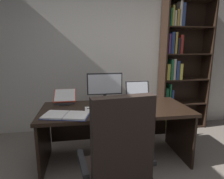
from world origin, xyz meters
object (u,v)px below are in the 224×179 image
reading_stand_with_book (65,97)px  pen (93,109)px  desk (114,119)px  notepad (91,109)px  office_chair (118,168)px  computer_mouse (135,110)px  laptop (139,97)px  open_binder (66,115)px  keyboard (110,112)px  monitor (105,88)px  bookshelf (179,68)px

reading_stand_with_book → pen: (0.35, -0.37, -0.07)m
pen → desk: bearing=22.0°
reading_stand_with_book → notepad: bearing=-48.1°
office_chair → computer_mouse: bearing=56.8°
laptop → notepad: laptop is taller
open_binder → pen: 0.36m
laptop → pen: laptop is taller
computer_mouse → open_binder: computer_mouse is taller
keyboard → monitor: bearing=90.0°
desk → reading_stand_with_book: reading_stand_with_book is taller
desk → bookshelf: bearing=32.7°
laptop → office_chair: bearing=-114.7°
computer_mouse → notepad: size_ratio=0.50×
laptop → computer_mouse: 0.50m
monitor → keyboard: bearing=-90.0°
open_binder → pen: bearing=45.9°
monitor → reading_stand_with_book: (-0.54, 0.06, -0.12)m
desk → computer_mouse: 0.38m
monitor → reading_stand_with_book: monitor is taller
open_binder → notepad: bearing=47.6°
desk → laptop: 0.51m
reading_stand_with_book → desk: bearing=-22.0°
monitor → computer_mouse: (0.30, -0.44, -0.18)m
bookshelf → laptop: (-0.91, -0.64, -0.33)m
monitor → keyboard: size_ratio=1.14×
laptop → pen: (-0.68, -0.32, -0.04)m
bookshelf → monitor: size_ratio=4.68×
bookshelf → pen: bookshelf is taller
computer_mouse → open_binder: 0.79m
office_chair → reading_stand_with_book: size_ratio=3.77×
computer_mouse → open_binder: (-0.79, -0.05, -0.01)m
laptop → keyboard: size_ratio=0.83×
laptop → keyboard: 0.67m
monitor → notepad: monitor is taller
desk → monitor: bearing=117.1°
desk → bookshelf: bookshelf is taller
keyboard → notepad: 0.25m
bookshelf → open_binder: size_ratio=4.10×
open_binder → notepad: size_ratio=2.61×
keyboard → reading_stand_with_book: size_ratio=1.43×
notepad → reading_stand_with_book: bearing=131.9°
pen → reading_stand_with_book: bearing=133.5°
office_chair → keyboard: 0.74m
monitor → notepad: size_ratio=2.29×
office_chair → open_binder: bearing=117.9°
office_chair → reading_stand_with_book: (-0.51, 1.20, 0.33)m
bookshelf → notepad: bearing=-149.4°
computer_mouse → reading_stand_with_book: bearing=148.8°
open_binder → computer_mouse: bearing=18.2°
office_chair → open_binder: 0.83m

